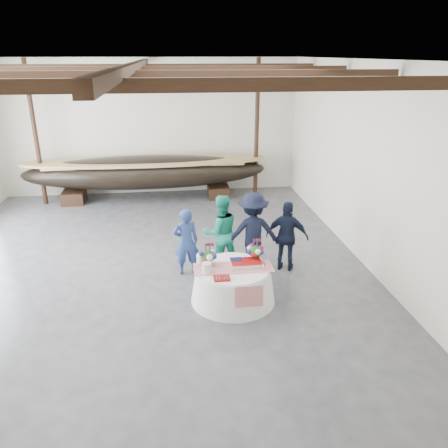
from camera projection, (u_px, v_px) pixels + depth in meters
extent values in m
cube|color=#3D3D42|center=(149.00, 268.00, 10.08)|extent=(10.00, 12.00, 0.01)
cube|color=silver|center=(150.00, 128.00, 14.79)|extent=(10.00, 0.02, 4.50)
cube|color=silver|center=(110.00, 352.00, 3.71)|extent=(10.00, 0.02, 4.50)
cube|color=silver|center=(366.00, 166.00, 9.85)|extent=(0.02, 12.00, 4.50)
cube|color=white|center=(134.00, 60.00, 8.43)|extent=(10.00, 12.00, 0.01)
cube|color=black|center=(117.00, 86.00, 5.29)|extent=(9.80, 0.12, 0.18)
cube|color=black|center=(132.00, 76.00, 7.60)|extent=(9.80, 0.12, 0.18)
cube|color=black|center=(139.00, 70.00, 9.91)|extent=(9.80, 0.12, 0.18)
cube|color=black|center=(144.00, 67.00, 12.21)|extent=(9.80, 0.12, 0.18)
cube|color=black|center=(135.00, 66.00, 8.47)|extent=(0.15, 11.76, 0.15)
cylinder|color=black|center=(35.00, 135.00, 13.55)|extent=(0.14, 0.14, 4.50)
cylinder|color=black|center=(257.00, 130.00, 14.38)|extent=(0.14, 0.14, 4.50)
cube|color=black|center=(74.00, 197.00, 14.40)|extent=(0.70, 0.90, 0.40)
cube|color=black|center=(218.00, 191.00, 14.97)|extent=(0.70, 0.90, 0.40)
ellipsoid|color=black|center=(146.00, 172.00, 14.41)|extent=(7.99, 1.60, 1.10)
cube|color=#9E7A4C|center=(146.00, 163.00, 14.31)|extent=(6.39, 1.05, 0.06)
cone|color=white|center=(233.00, 285.00, 8.64)|extent=(1.67, 1.67, 0.69)
cylinder|color=white|center=(233.00, 269.00, 8.51)|extent=(1.42, 1.42, 0.04)
cube|color=red|center=(233.00, 268.00, 8.50)|extent=(1.55, 0.55, 0.01)
cube|color=white|center=(246.00, 263.00, 8.61)|extent=(0.60, 0.40, 0.07)
cylinder|color=white|center=(207.00, 268.00, 8.26)|extent=(0.18, 0.18, 0.21)
cylinder|color=white|center=(201.00, 258.00, 8.69)|extent=(0.18, 0.18, 0.17)
cube|color=maroon|center=(222.00, 278.00, 8.07)|extent=(0.30, 0.24, 0.03)
cone|color=silver|center=(264.00, 266.00, 8.44)|extent=(0.09, 0.09, 0.12)
imported|color=navy|center=(186.00, 242.00, 9.56)|extent=(0.60, 0.44, 1.53)
imported|color=#1D987B|center=(221.00, 232.00, 9.79)|extent=(0.95, 0.80, 1.74)
imported|color=black|center=(253.00, 232.00, 9.67)|extent=(1.19, 0.69, 1.83)
imported|color=black|center=(287.00, 236.00, 9.72)|extent=(1.03, 0.73, 1.62)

